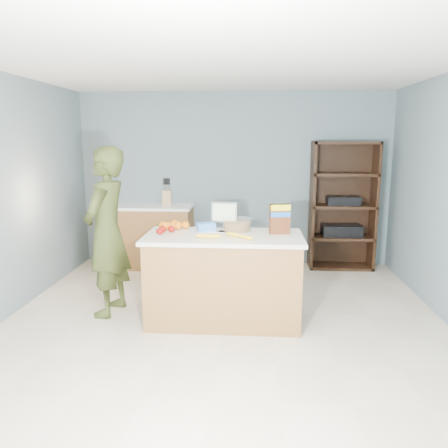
# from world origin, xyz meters

# --- Properties ---
(floor) EXTENTS (4.50, 5.00, 0.02)m
(floor) POSITION_xyz_m (0.00, 0.00, 0.00)
(floor) COLOR beige
(floor) RESTS_ON ground
(walls) EXTENTS (4.52, 5.02, 2.51)m
(walls) POSITION_xyz_m (0.00, 0.00, 1.65)
(walls) COLOR slate
(walls) RESTS_ON ground
(counter_peninsula) EXTENTS (1.56, 0.76, 0.90)m
(counter_peninsula) POSITION_xyz_m (0.00, 0.30, 0.42)
(counter_peninsula) COLOR brown
(counter_peninsula) RESTS_ON ground
(back_cabinet) EXTENTS (1.24, 0.62, 0.90)m
(back_cabinet) POSITION_xyz_m (-1.20, 2.20, 0.45)
(back_cabinet) COLOR brown
(back_cabinet) RESTS_ON ground
(shelving_unit) EXTENTS (0.90, 0.40, 1.80)m
(shelving_unit) POSITION_xyz_m (1.55, 2.35, 0.86)
(shelving_unit) COLOR black
(shelving_unit) RESTS_ON ground
(person) EXTENTS (0.51, 0.69, 1.76)m
(person) POSITION_xyz_m (-1.23, 0.44, 0.88)
(person) COLOR #323A16
(person) RESTS_ON ground
(knife_block) EXTENTS (0.12, 0.10, 0.31)m
(knife_block) POSITION_xyz_m (-0.93, 2.16, 1.02)
(knife_block) COLOR tan
(knife_block) RESTS_ON back_cabinet
(envelopes) EXTENTS (0.34, 0.20, 0.00)m
(envelopes) POSITION_xyz_m (-0.02, 0.44, 0.90)
(envelopes) COLOR white
(envelopes) RESTS_ON counter_peninsula
(bananas) EXTENTS (0.58, 0.26, 0.04)m
(bananas) POSITION_xyz_m (0.01, 0.16, 0.92)
(bananas) COLOR yellow
(bananas) RESTS_ON counter_peninsula
(apples) EXTENTS (0.17, 0.24, 0.07)m
(apples) POSITION_xyz_m (-0.58, 0.37, 0.93)
(apples) COLOR maroon
(apples) RESTS_ON counter_peninsula
(oranges) EXTENTS (0.32, 0.26, 0.08)m
(oranges) POSITION_xyz_m (-0.55, 0.53, 0.94)
(oranges) COLOR orange
(oranges) RESTS_ON counter_peninsula
(blue_carton) EXTENTS (0.21, 0.17, 0.08)m
(blue_carton) POSITION_xyz_m (-0.20, 0.49, 0.94)
(blue_carton) COLOR blue
(blue_carton) RESTS_ON counter_peninsula
(salad_bowl) EXTENTS (0.30, 0.30, 0.13)m
(salad_bowl) POSITION_xyz_m (0.12, 0.51, 0.96)
(salad_bowl) COLOR #267219
(salad_bowl) RESTS_ON counter_peninsula
(tv) EXTENTS (0.28, 0.12, 0.28)m
(tv) POSITION_xyz_m (-0.01, 0.61, 1.06)
(tv) COLOR silver
(tv) RESTS_ON counter_peninsula
(cereal_box) EXTENTS (0.21, 0.11, 0.30)m
(cereal_box) POSITION_xyz_m (0.55, 0.39, 1.07)
(cereal_box) COLOR #592B14
(cereal_box) RESTS_ON counter_peninsula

